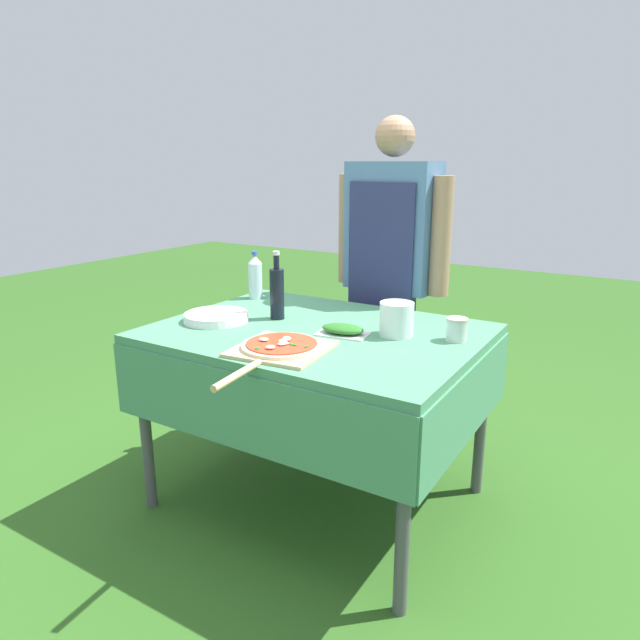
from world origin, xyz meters
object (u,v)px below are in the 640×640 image
Objects in this scene: prep_table at (317,349)px; plate_stack at (216,317)px; water_bottle at (255,276)px; sauce_jar at (457,331)px; mixing_tub at (396,319)px; herb_container at (343,330)px; oil_bottle at (277,292)px; pizza_on_peel at (279,348)px; person_cook at (391,260)px.

plate_stack is at bearing -164.46° from prep_table.
water_bottle is 1.07m from sauce_jar.
plate_stack is (-0.72, -0.20, -0.05)m from mixing_tub.
water_bottle is at bearing 154.81° from herb_container.
water_bottle is at bearing 140.97° from oil_bottle.
prep_table is at bearing -11.89° from oil_bottle.
pizza_on_peel is 4.43× the size of mixing_tub.
person_cook is at bearing 134.86° from sauce_jar.
sauce_jar is (0.52, 0.14, 0.12)m from prep_table.
pizza_on_peel is 0.49m from plate_stack.
pizza_on_peel is 6.66× the size of sauce_jar.
prep_table is 0.32m from pizza_on_peel.
mixing_tub is at bearing 123.24° from person_cook.
oil_bottle is 0.27m from plate_stack.
mixing_tub reaches higher than pizza_on_peel.
sauce_jar is at bearing 15.43° from prep_table.
water_bottle is at bearing 38.72° from person_cook.
prep_table is 0.31m from oil_bottle.
pizza_on_peel reaches higher than plate_stack.
sauce_jar is (0.94, 0.26, 0.02)m from plate_stack.
oil_bottle is 0.40m from water_bottle.
sauce_jar reaches higher than plate_stack.
plate_stack is (-0.19, -0.17, -0.10)m from oil_bottle.
herb_container is at bearing 105.58° from person_cook.
oil_bottle is (-0.26, 0.35, 0.10)m from pizza_on_peel.
person_cook reaches higher than water_bottle.
person_cook is at bearing 60.54° from plate_stack.
person_cook is 0.97m from pizza_on_peel.
oil_bottle is at bearing 74.49° from person_cook.
plate_stack is at bearing 66.71° from person_cook.
mixing_tub reaches higher than herb_container.
herb_container is (0.66, -0.31, -0.09)m from water_bottle.
water_bottle reaches higher than pizza_on_peel.
pizza_on_peel is 2.02× the size of oil_bottle.
mixing_tub is (0.29, -0.57, -0.12)m from person_cook.
water_bottle is at bearing 165.76° from mixing_tub.
pizza_on_peel reaches higher than prep_table.
oil_bottle is at bearing 170.46° from herb_container.
sauce_jar is at bearing 141.03° from person_cook.
plate_stack reaches higher than prep_table.
prep_table is at bearing 15.54° from plate_stack.
plate_stack is at bearing -139.61° from oil_bottle.
prep_table is 2.19× the size of pizza_on_peel.
prep_table is 14.60× the size of sauce_jar.
person_cook is 18.47× the size of sauce_jar.
pizza_on_peel reaches higher than herb_container.
water_bottle is 2.65× the size of sauce_jar.
person_cook is 0.65m from oil_bottle.
pizza_on_peel is at bearing -46.56° from water_bottle.
water_bottle is (-0.55, -0.35, -0.08)m from person_cook.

